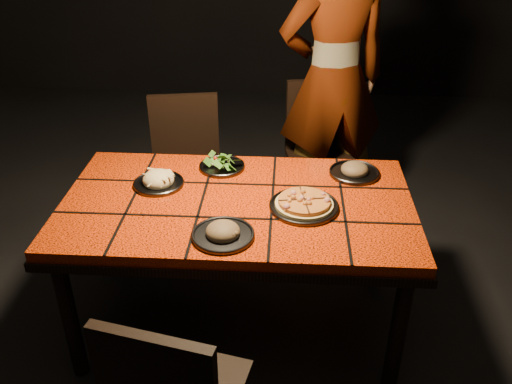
# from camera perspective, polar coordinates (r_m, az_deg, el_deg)

# --- Properties ---
(room_shell) EXTENTS (6.04, 7.04, 3.08)m
(room_shell) POSITION_cam_1_polar(r_m,az_deg,el_deg) (2.18, -2.35, 16.21)
(room_shell) COLOR black
(room_shell) RESTS_ON ground
(dining_table) EXTENTS (1.62, 0.92, 0.75)m
(dining_table) POSITION_cam_1_polar(r_m,az_deg,el_deg) (2.52, -1.96, -2.42)
(dining_table) COLOR #F03807
(dining_table) RESTS_ON ground
(chair_far_left) EXTENTS (0.48, 0.48, 0.92)m
(chair_far_left) POSITION_cam_1_polar(r_m,az_deg,el_deg) (3.33, -7.35, 3.20)
(chair_far_left) COLOR black
(chair_far_left) RESTS_ON ground
(chair_far_right) EXTENTS (0.49, 0.49, 0.93)m
(chair_far_right) POSITION_cam_1_polar(r_m,az_deg,el_deg) (3.52, 6.81, 4.99)
(chair_far_right) COLOR black
(chair_far_right) RESTS_ON ground
(diner) EXTENTS (0.79, 0.63, 1.90)m
(diner) POSITION_cam_1_polar(r_m,az_deg,el_deg) (3.43, 8.10, 11.65)
(diner) COLOR brown
(diner) RESTS_ON ground
(plate_pizza) EXTENTS (0.31, 0.31, 0.04)m
(plate_pizza) POSITION_cam_1_polar(r_m,az_deg,el_deg) (2.42, 5.08, -1.32)
(plate_pizza) COLOR #3D3D42
(plate_pizza) RESTS_ON dining_table
(plate_pasta) EXTENTS (0.24, 0.24, 0.08)m
(plate_pasta) POSITION_cam_1_polar(r_m,az_deg,el_deg) (2.63, -10.23, 1.14)
(plate_pasta) COLOR #3D3D42
(plate_pasta) RESTS_ON dining_table
(plate_salad) EXTENTS (0.23, 0.23, 0.07)m
(plate_salad) POSITION_cam_1_polar(r_m,az_deg,el_deg) (2.74, -3.61, 3.00)
(plate_salad) COLOR #3D3D42
(plate_salad) RESTS_ON dining_table
(plate_mushroom_a) EXTENTS (0.26, 0.26, 0.09)m
(plate_mushroom_a) POSITION_cam_1_polar(r_m,az_deg,el_deg) (2.22, -3.50, -4.24)
(plate_mushroom_a) COLOR #3D3D42
(plate_mushroom_a) RESTS_ON dining_table
(plate_mushroom_b) EXTENTS (0.25, 0.25, 0.08)m
(plate_mushroom_b) POSITION_cam_1_polar(r_m,az_deg,el_deg) (2.72, 10.33, 2.27)
(plate_mushroom_b) COLOR #3D3D42
(plate_mushroom_b) RESTS_ON dining_table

